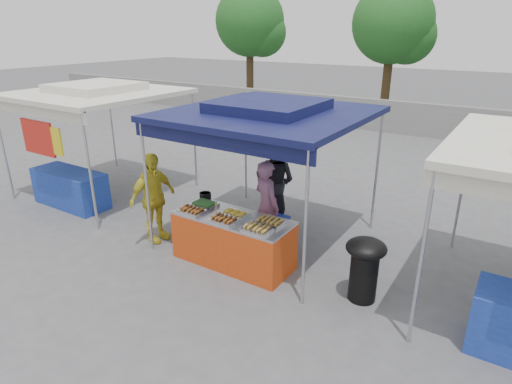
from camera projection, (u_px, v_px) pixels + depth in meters
The scene contains 22 objects.
ground_plane at pixel (237, 260), 7.31m from camera, with size 80.00×80.00×0.00m, color #545456.
back_wall at pixel (409, 118), 15.73m from camera, with size 40.00×0.25×1.20m, color slate.
main_canopy at pixel (268, 113), 7.22m from camera, with size 3.20×3.20×2.57m.
neighbor_stall_left at pixel (85, 130), 9.47m from camera, with size 3.20×3.20×2.57m.
tree_0 at pixel (253, 24), 20.47m from camera, with size 3.39×3.30×5.68m.
tree_1 at pixel (396, 26), 17.03m from camera, with size 3.31×3.21×5.52m.
vendor_table at pixel (233, 240), 7.08m from camera, with size 2.00×0.80×0.85m.
food_tray_fl at pixel (192, 211), 7.06m from camera, with size 0.42×0.30×0.07m.
food_tray_fm at pixel (224, 220), 6.73m from camera, with size 0.42×0.30×0.07m.
food_tray_fr at pixel (257, 229), 6.42m from camera, with size 0.42×0.30×0.07m.
food_tray_bl at pixel (205, 204), 7.33m from camera, with size 0.42×0.30×0.07m.
food_tray_bm at pixel (235, 213), 6.96m from camera, with size 0.42×0.30×0.07m.
food_tray_br at pixel (270, 222), 6.66m from camera, with size 0.42×0.30×0.07m.
cooking_pot at pixel (205, 196), 7.61m from camera, with size 0.21×0.21×0.12m, color black.
skewer_cup at pixel (216, 216), 6.83m from camera, with size 0.08×0.08×0.10m, color #AFAFB6.
wok_burner at pixel (365, 264), 6.06m from camera, with size 0.58×0.58×0.97m.
crate_left at pixel (241, 235), 7.84m from camera, with size 0.52×0.37×0.31m, color #122797.
crate_right at pixel (272, 240), 7.64m from camera, with size 0.53×0.37×0.32m, color #122797.
crate_stacked at pixel (273, 224), 7.53m from camera, with size 0.51×0.36×0.31m, color #122797.
vendor_woman at pixel (266, 206), 7.43m from camera, with size 0.60×0.39×1.63m, color #805172.
helper_man at pixel (275, 181), 8.39m from camera, with size 0.87×0.67×1.78m, color black.
customer_person at pixel (153, 198), 7.72m from camera, with size 0.98×0.41×1.68m, color gold.
Camera 1 is at (3.75, -5.21, 3.70)m, focal length 30.00 mm.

